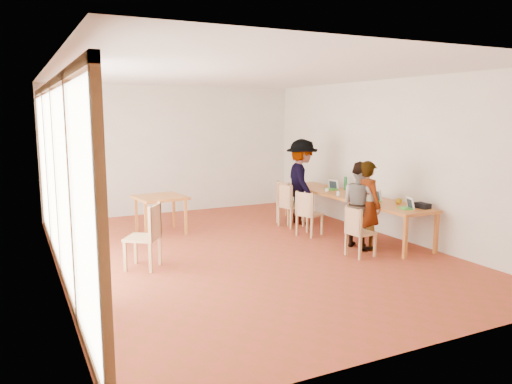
# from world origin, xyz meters

# --- Properties ---
(ground) EXTENTS (8.00, 8.00, 0.00)m
(ground) POSITION_xyz_m (0.00, 0.00, 0.00)
(ground) COLOR #9F3C26
(ground) RESTS_ON ground
(wall_back) EXTENTS (6.00, 0.10, 3.00)m
(wall_back) POSITION_xyz_m (0.00, 4.00, 1.50)
(wall_back) COLOR silver
(wall_back) RESTS_ON ground
(wall_front) EXTENTS (6.00, 0.10, 3.00)m
(wall_front) POSITION_xyz_m (0.00, -4.00, 1.50)
(wall_front) COLOR silver
(wall_front) RESTS_ON ground
(wall_right) EXTENTS (0.10, 8.00, 3.00)m
(wall_right) POSITION_xyz_m (3.00, 0.00, 1.50)
(wall_right) COLOR silver
(wall_right) RESTS_ON ground
(window_wall) EXTENTS (0.10, 8.00, 3.00)m
(window_wall) POSITION_xyz_m (-2.96, 0.00, 1.50)
(window_wall) COLOR white
(window_wall) RESTS_ON ground
(ceiling) EXTENTS (6.00, 8.00, 0.04)m
(ceiling) POSITION_xyz_m (0.00, 0.00, 3.02)
(ceiling) COLOR white
(ceiling) RESTS_ON wall_back
(communal_table) EXTENTS (0.80, 4.00, 0.75)m
(communal_table) POSITION_xyz_m (2.50, 0.43, 0.70)
(communal_table) COLOR #C5712B
(communal_table) RESTS_ON ground
(side_table) EXTENTS (0.90, 0.90, 0.75)m
(side_table) POSITION_xyz_m (-0.94, 1.97, 0.67)
(side_table) COLOR #C5712B
(side_table) RESTS_ON ground
(chair_near) EXTENTS (0.42, 0.42, 0.44)m
(chair_near) POSITION_xyz_m (1.52, -1.07, 0.51)
(chair_near) COLOR tan
(chair_near) RESTS_ON ground
(chair_mid) EXTENTS (0.53, 0.53, 0.46)m
(chair_mid) POSITION_xyz_m (1.54, 0.51, 0.53)
(chair_mid) COLOR tan
(chair_mid) RESTS_ON ground
(chair_far) EXTENTS (0.51, 0.51, 0.48)m
(chair_far) POSITION_xyz_m (1.60, 1.34, 0.56)
(chair_far) COLOR tan
(chair_far) RESTS_ON ground
(chair_empty) EXTENTS (0.49, 0.49, 0.49)m
(chair_empty) POSITION_xyz_m (1.72, 1.63, 0.56)
(chair_empty) COLOR tan
(chair_empty) RESTS_ON ground
(chair_spare) EXTENTS (0.65, 0.65, 0.53)m
(chair_spare) POSITION_xyz_m (-1.71, -0.17, 0.61)
(chair_spare) COLOR tan
(chair_spare) RESTS_ON ground
(person_near) EXTENTS (0.42, 0.60, 1.55)m
(person_near) POSITION_xyz_m (2.00, -0.72, 0.78)
(person_near) COLOR gray
(person_near) RESTS_ON ground
(person_mid) EXTENTS (0.60, 0.76, 1.53)m
(person_mid) POSITION_xyz_m (1.96, -0.57, 0.76)
(person_mid) COLOR gray
(person_mid) RESTS_ON ground
(person_far) EXTENTS (0.97, 1.32, 1.82)m
(person_far) POSITION_xyz_m (2.02, 1.50, 0.91)
(person_far) COLOR gray
(person_far) RESTS_ON ground
(laptop_near) EXTENTS (0.26, 0.27, 0.20)m
(laptop_near) POSITION_xyz_m (2.48, -1.20, 0.80)
(laptop_near) COLOR green
(laptop_near) RESTS_ON communal_table
(laptop_mid) EXTENTS (0.25, 0.28, 0.23)m
(laptop_mid) POSITION_xyz_m (2.45, -0.36, 0.81)
(laptop_mid) COLOR green
(laptop_mid) RESTS_ON communal_table
(laptop_far) EXTENTS (0.29, 0.30, 0.21)m
(laptop_far) POSITION_xyz_m (2.59, 1.19, 0.81)
(laptop_far) COLOR green
(laptop_far) RESTS_ON communal_table
(yellow_mug) EXTENTS (0.13, 0.13, 0.09)m
(yellow_mug) POSITION_xyz_m (2.67, -0.77, 0.80)
(yellow_mug) COLOR gold
(yellow_mug) RESTS_ON communal_table
(green_bottle) EXTENTS (0.07, 0.07, 0.28)m
(green_bottle) POSITION_xyz_m (2.82, 1.03, 0.89)
(green_bottle) COLOR #196331
(green_bottle) RESTS_ON communal_table
(clear_glass) EXTENTS (0.07, 0.07, 0.09)m
(clear_glass) POSITION_xyz_m (2.25, 0.49, 0.80)
(clear_glass) COLOR silver
(clear_glass) RESTS_ON communal_table
(condiment_cup) EXTENTS (0.08, 0.08, 0.06)m
(condiment_cup) POSITION_xyz_m (2.36, 1.04, 0.78)
(condiment_cup) COLOR white
(condiment_cup) RESTS_ON communal_table
(pink_phone) EXTENTS (0.05, 0.10, 0.01)m
(pink_phone) POSITION_xyz_m (2.41, -0.07, 0.76)
(pink_phone) COLOR #CC3477
(pink_phone) RESTS_ON communal_table
(black_pouch) EXTENTS (0.16, 0.26, 0.09)m
(black_pouch) POSITION_xyz_m (2.75, -1.26, 0.80)
(black_pouch) COLOR black
(black_pouch) RESTS_ON communal_table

